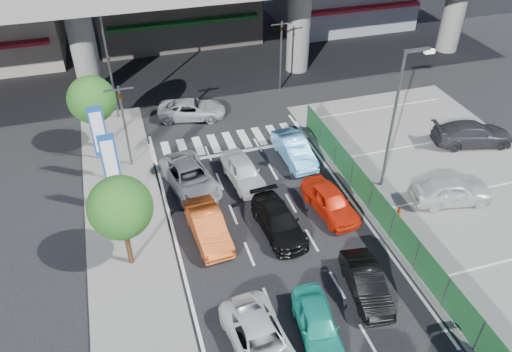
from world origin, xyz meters
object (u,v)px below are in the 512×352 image
object	(u,v)px
tree_far	(92,100)
crossing_wagon_silver	(192,109)
sedan_black_mid	(279,221)
taxi_orange_right	(330,201)
kei_truck_front_right	(294,150)
wagon_silver_front_left	(190,178)
hatch_black_mid_right	(366,283)
street_lamp_left	(109,52)
traffic_light_right	(281,39)
sedan_white_front_mid	(243,171)
street_lamp_right	(398,110)
taxi_teal_mid	(317,323)
taxi_orange_left	(208,226)
parked_sedan_white	(451,191)
signboard_near	(111,163)
tree_near	(120,208)
traffic_light_left	(122,107)
signboard_far	(99,134)
traffic_cone	(399,211)
parked_sedan_dgrey	(472,134)
sedan_white_mid_left	(261,342)

from	to	relation	value
tree_far	crossing_wagon_silver	world-z (taller)	tree_far
sedan_black_mid	taxi_orange_right	world-z (taller)	taxi_orange_right
sedan_black_mid	kei_truck_front_right	size ratio (longest dim) A/B	1.04
wagon_silver_front_left	kei_truck_front_right	size ratio (longest dim) A/B	1.19
hatch_black_mid_right	street_lamp_left	bearing A→B (deg)	122.72
traffic_light_right	sedan_black_mid	distance (m)	16.09
traffic_light_right	sedan_white_front_mid	bearing A→B (deg)	-119.23
street_lamp_right	sedan_black_mid	bearing A→B (deg)	-165.02
taxi_orange_right	sedan_white_front_mid	world-z (taller)	same
sedan_white_front_mid	kei_truck_front_right	world-z (taller)	same
taxi_teal_mid	sedan_black_mid	world-z (taller)	taxi_teal_mid
taxi_orange_left	parked_sedan_white	distance (m)	12.97
traffic_light_right	parked_sedan_white	xyz separation A→B (m)	(4.23, -15.40, -3.15)
street_lamp_right	signboard_near	xyz separation A→B (m)	(-14.37, 1.99, -1.71)
taxi_orange_right	parked_sedan_white	distance (m)	6.53
traffic_light_right	hatch_black_mid_right	xyz separation A→B (m)	(-2.95, -19.75, -3.31)
tree_near	taxi_orange_right	size ratio (longest dim) A/B	1.19
traffic_light_left	taxi_orange_left	world-z (taller)	traffic_light_left
street_lamp_left	wagon_silver_front_left	xyz separation A→B (m)	(3.06, -9.10, -4.08)
signboard_far	traffic_cone	world-z (taller)	signboard_far
signboard_near	parked_sedan_dgrey	bearing A→B (deg)	0.54
parked_sedan_white	traffic_cone	distance (m)	3.21
sedan_white_mid_left	taxi_orange_right	world-z (taller)	taxi_orange_right
signboard_far	sedan_white_mid_left	world-z (taller)	signboard_far
street_lamp_right	hatch_black_mid_right	world-z (taller)	street_lamp_right
street_lamp_right	tree_near	distance (m)	14.38
street_lamp_right	sedan_black_mid	world-z (taller)	street_lamp_right
sedan_white_mid_left	hatch_black_mid_right	xyz separation A→B (m)	(5.22, 1.46, -0.01)
tree_far	taxi_orange_right	xyz separation A→B (m)	(11.11, -9.72, -2.70)
tree_far	taxi_orange_right	world-z (taller)	tree_far
signboard_far	taxi_teal_mid	distance (m)	15.18
traffic_light_left	taxi_teal_mid	distance (m)	15.62
kei_truck_front_right	sedan_black_mid	bearing A→B (deg)	-120.04
traffic_light_right	taxi_orange_right	size ratio (longest dim) A/B	1.28
sedan_white_front_mid	crossing_wagon_silver	xyz separation A→B (m)	(-1.35, 8.02, -0.06)
parked_sedan_white	parked_sedan_dgrey	world-z (taller)	parked_sedan_white
traffic_light_left	taxi_teal_mid	world-z (taller)	traffic_light_left
parked_sedan_white	tree_near	bearing A→B (deg)	99.12
wagon_silver_front_left	signboard_far	bearing A→B (deg)	144.20
traffic_light_right	signboard_far	size ratio (longest dim) A/B	1.11
signboard_near	sedan_white_front_mid	xyz separation A→B (m)	(6.90, 0.64, -2.37)
wagon_silver_front_left	traffic_cone	xyz separation A→B (m)	(9.83, -5.52, -0.32)
street_lamp_right	traffic_cone	xyz separation A→B (m)	(-0.61, -2.62, -4.39)
traffic_light_right	taxi_orange_left	size ratio (longest dim) A/B	1.24
traffic_light_left	tree_near	bearing A→B (deg)	-95.71
taxi_orange_right	parked_sedan_white	xyz separation A→B (m)	(6.42, -1.18, 0.10)
crossing_wagon_silver	traffic_light_left	bearing A→B (deg)	149.61
traffic_light_left	traffic_light_right	size ratio (longest dim) A/B	1.00
signboard_near	sedan_white_front_mid	size ratio (longest dim) A/B	1.16
sedan_white_mid_left	taxi_teal_mid	size ratio (longest dim) A/B	1.23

